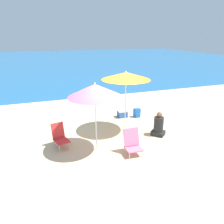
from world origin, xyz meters
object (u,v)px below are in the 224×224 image
Objects in this scene: person_seated_near at (159,126)px; beach_chair_red at (60,136)px; beach_chair_pink at (132,142)px; backpack_blue at (137,113)px; beach_umbrella_pink at (95,91)px; cooler_box at (122,113)px; beach_umbrella_orange at (126,76)px.

beach_chair_red is at bearing 134.79° from person_seated_near.
beach_chair_pink is 3.14m from backpack_blue.
beach_chair_red is at bearing 148.34° from beach_umbrella_pink.
person_seated_near is (3.40, -0.34, -0.01)m from beach_chair_red.
cooler_box is at bearing 64.13° from person_seated_near.
backpack_blue is (0.09, 1.91, -0.16)m from person_seated_near.
person_seated_near is at bearing 32.95° from beach_chair_pink.
cooler_box is at bearing 71.42° from beach_umbrella_orange.
beach_chair_red reaches higher than cooler_box.
beach_umbrella_pink is 3.51m from cooler_box.
person_seated_near reaches higher than beach_chair_red.
beach_umbrella_pink reaches higher than backpack_blue.
beach_umbrella_pink is at bearing -143.30° from beach_umbrella_orange.
beach_umbrella_orange is 2.44m from backpack_blue.
person_seated_near is at bearing -76.45° from cooler_box.
backpack_blue is (1.06, 1.15, -1.87)m from beach_umbrella_orange.
beach_umbrella_orange is 2.37m from beach_chair_pink.
beach_chair_pink is at bearing 171.39° from person_seated_near.
person_seated_near is (1.41, 0.84, -0.01)m from beach_chair_pink.
backpack_blue is (3.49, 1.56, -0.18)m from beach_chair_red.
beach_chair_red is 2.32m from beach_chair_pink.
beach_chair_red is 3.42m from person_seated_near.
beach_umbrella_pink is at bearing -127.66° from cooler_box.
beach_umbrella_orange is 2.38m from cooler_box.
beach_chair_red reaches higher than backpack_blue.
beach_chair_red is 1.97× the size of backpack_blue.
beach_chair_red reaches higher than beach_chair_pink.
person_seated_near reaches higher than beach_chair_pink.
beach_umbrella_orange is at bearing -108.58° from cooler_box.
beach_umbrella_pink is 2.44× the size of person_seated_near.
beach_umbrella_pink is 2.82× the size of beach_chair_pink.
backpack_blue reaches higher than cooler_box.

